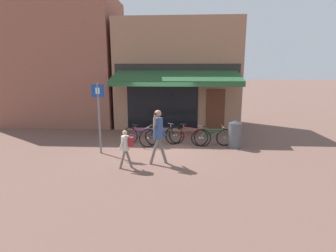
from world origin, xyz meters
TOP-DOWN VIEW (x-y plane):
  - ground_plane at (0.00, 0.00)m, footprint 160.00×160.00m
  - shop_front at (0.52, 4.42)m, footprint 6.36×4.93m
  - neighbour_building at (-6.13, 4.94)m, footprint 6.54×4.00m
  - bike_rack_rail at (0.58, 0.55)m, footprint 3.47×0.04m
  - bicycle_purple at (-0.86, 0.45)m, footprint 1.60×0.88m
  - bicycle_black at (-0.02, 0.26)m, footprint 1.72×0.93m
  - bicycle_red at (1.11, 0.46)m, footprint 1.75×0.80m
  - bicycle_green at (2.02, 0.31)m, footprint 1.70×0.52m
  - pedestrian_adult at (0.07, -1.84)m, footprint 0.60×0.49m
  - pedestrian_child at (-0.87, -2.30)m, footprint 0.47×0.37m
  - litter_bin at (2.89, 0.18)m, footprint 0.51×0.51m
  - parking_sign at (-2.14, -0.86)m, footprint 0.44×0.07m

SIDE VIEW (x-z plane):
  - ground_plane at x=0.00m, z-range 0.00..0.00m
  - bicycle_purple at x=-0.86m, z-range -0.06..0.78m
  - bicycle_green at x=2.02m, z-range -0.04..0.79m
  - bicycle_red at x=1.11m, z-range -0.06..0.81m
  - bicycle_black at x=-0.02m, z-range -0.05..0.84m
  - bike_rack_rail at x=0.58m, z-range 0.19..0.76m
  - litter_bin at x=2.89m, z-range 0.00..1.08m
  - pedestrian_child at x=-0.87m, z-range 0.15..1.37m
  - pedestrian_adult at x=0.07m, z-range 0.22..2.00m
  - parking_sign at x=-2.14m, z-range 0.28..2.84m
  - shop_front at x=0.52m, z-range -0.01..5.48m
  - neighbour_building at x=-6.13m, z-range 0.00..6.83m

